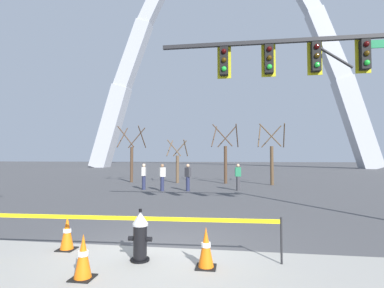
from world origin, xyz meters
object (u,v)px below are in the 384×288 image
object	(u,v)px
pedestrian_walking_left	(188,177)
pedestrian_walking_right	(144,176)
traffic_cone_mid_sidewalk	(67,233)
pedestrian_standing_center	(238,177)
traffic_cone_by_hydrant	(206,248)
traffic_cone_curb_edge	(83,257)
traffic_signal_gantry	(331,77)
pedestrian_near_trees	(162,177)
fire_hydrant	(140,236)
monument_arch	(226,55)

from	to	relation	value
pedestrian_walking_left	pedestrian_walking_right	world-z (taller)	same
traffic_cone_mid_sidewalk	pedestrian_standing_center	xyz separation A→B (m)	(3.73, 11.94, 0.46)
traffic_cone_by_hydrant	traffic_cone_curb_edge	distance (m)	2.08
traffic_signal_gantry	pedestrian_standing_center	bearing A→B (deg)	107.77
pedestrian_walking_right	pedestrian_near_trees	distance (m)	1.42
traffic_cone_by_hydrant	pedestrian_near_trees	size ratio (longest dim) A/B	0.46
traffic_cone_curb_edge	pedestrian_near_trees	xyz separation A→B (m)	(-1.80, 12.42, 0.46)
traffic_cone_mid_sidewalk	traffic_cone_curb_edge	world-z (taller)	same
traffic_cone_by_hydrant	traffic_cone_curb_edge	size ratio (longest dim) A/B	1.00
fire_hydrant	traffic_cone_curb_edge	xyz separation A→B (m)	(-0.65, -0.95, -0.11)
traffic_cone_curb_edge	traffic_signal_gantry	xyz separation A→B (m)	(5.35, 4.79, 4.05)
traffic_cone_mid_sidewalk	traffic_signal_gantry	distance (m)	8.36
pedestrian_standing_center	pedestrian_walking_right	xyz separation A→B (m)	(-5.72, -0.31, 0.00)
pedestrian_walking_right	traffic_cone_mid_sidewalk	bearing A→B (deg)	-80.27
traffic_cone_mid_sidewalk	traffic_cone_by_hydrant	bearing A→B (deg)	-11.03
fire_hydrant	traffic_signal_gantry	xyz separation A→B (m)	(4.70, 3.85, 3.94)
traffic_cone_by_hydrant	monument_arch	size ratio (longest dim) A/B	0.01
traffic_cone_mid_sidewalk	pedestrian_walking_left	distance (m)	11.25
pedestrian_walking_left	pedestrian_near_trees	size ratio (longest dim) A/B	1.00
pedestrian_walking_left	pedestrian_walking_right	size ratio (longest dim) A/B	1.00
pedestrian_walking_right	fire_hydrant	bearing A→B (deg)	-72.69
fire_hydrant	traffic_cone_mid_sidewalk	size ratio (longest dim) A/B	1.36
pedestrian_walking_right	pedestrian_near_trees	world-z (taller)	same
traffic_cone_mid_sidewalk	traffic_signal_gantry	world-z (taller)	traffic_signal_gantry
traffic_signal_gantry	pedestrian_walking_left	world-z (taller)	traffic_signal_gantry
traffic_cone_by_hydrant	pedestrian_standing_center	distance (m)	12.56
fire_hydrant	monument_arch	world-z (taller)	monument_arch
traffic_cone_mid_sidewalk	traffic_signal_gantry	bearing A→B (deg)	28.04
monument_arch	pedestrian_standing_center	world-z (taller)	monument_arch
traffic_cone_mid_sidewalk	fire_hydrant	bearing A→B (deg)	-13.16
monument_arch	pedestrian_near_trees	distance (m)	43.61
monument_arch	pedestrian_walking_right	size ratio (longest dim) A/B	33.53
traffic_cone_curb_edge	pedestrian_standing_center	world-z (taller)	pedestrian_standing_center
pedestrian_walking_left	pedestrian_walking_right	distance (m)	2.84
fire_hydrant	pedestrian_standing_center	distance (m)	12.52
traffic_cone_curb_edge	pedestrian_walking_left	world-z (taller)	pedestrian_walking_left
traffic_signal_gantry	monument_arch	world-z (taller)	monument_arch
traffic_signal_gantry	pedestrian_walking_right	bearing A→B (deg)	135.87
fire_hydrant	pedestrian_walking_left	size ratio (longest dim) A/B	0.62
fire_hydrant	pedestrian_walking_right	size ratio (longest dim) A/B	0.62
fire_hydrant	traffic_cone_by_hydrant	distance (m)	1.30
fire_hydrant	pedestrian_near_trees	distance (m)	11.74
traffic_cone_curb_edge	monument_arch	bearing A→B (deg)	89.04
traffic_cone_mid_sidewalk	pedestrian_standing_center	size ratio (longest dim) A/B	0.46
traffic_cone_mid_sidewalk	traffic_cone_curb_edge	distance (m)	1.75
traffic_cone_curb_edge	monument_arch	size ratio (longest dim) A/B	0.01
traffic_signal_gantry	monument_arch	bearing A→B (deg)	95.58
pedestrian_near_trees	traffic_cone_by_hydrant	bearing A→B (deg)	-72.25
monument_arch	pedestrian_standing_center	bearing A→B (deg)	-87.29
pedestrian_near_trees	monument_arch	bearing A→B (deg)	86.06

